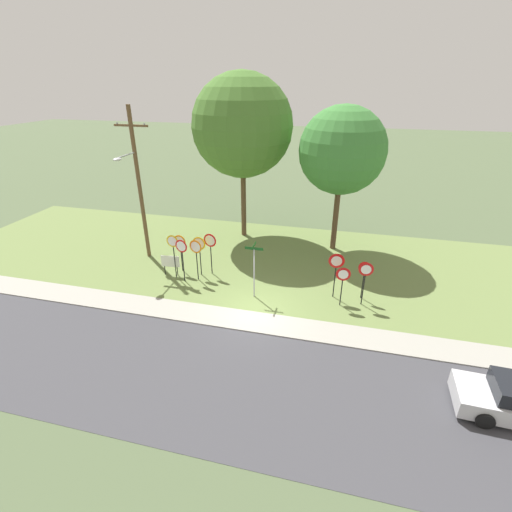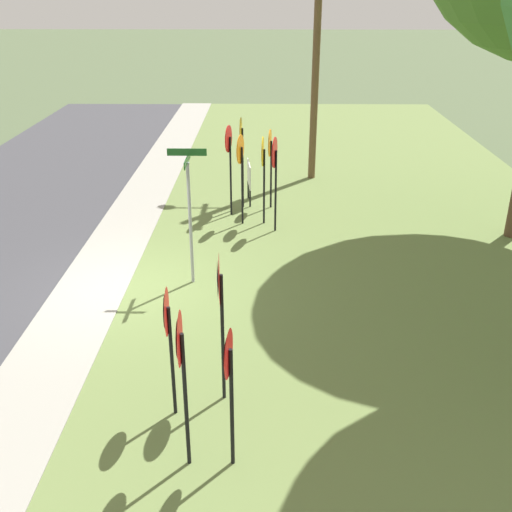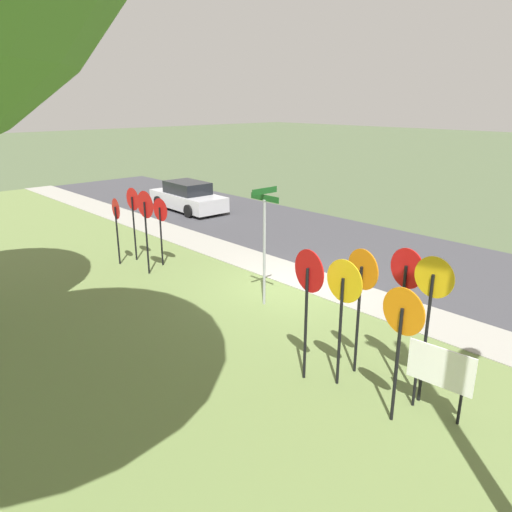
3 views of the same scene
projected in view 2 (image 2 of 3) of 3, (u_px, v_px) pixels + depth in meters
ground_plane at (128, 290)px, 13.14m from camera, size 160.00×160.00×0.00m
sidewalk_strip at (91, 289)px, 13.14m from camera, size 44.00×1.60×0.06m
grass_median at (400, 292)px, 13.04m from camera, size 44.00×12.00×0.04m
stop_sign_near_left at (241, 160)px, 15.91m from camera, size 0.77×0.18×2.50m
stop_sign_near_right at (241, 143)px, 17.10m from camera, size 0.71×0.10×2.67m
stop_sign_far_left at (275, 163)px, 15.41m from camera, size 0.79×0.16×2.56m
stop_sign_far_center at (263, 161)px, 15.96m from camera, size 0.79×0.11×2.44m
stop_sign_far_right at (229, 151)px, 16.52m from camera, size 0.74×0.16×2.59m
stop_sign_center_tall at (270, 151)px, 17.16m from camera, size 0.78×0.12×2.34m
yield_sign_near_left at (180, 355)px, 7.62m from camera, size 0.74×0.11×2.42m
yield_sign_near_right at (228, 369)px, 7.70m from camera, size 0.67×0.12×2.16m
yield_sign_far_left at (167, 324)px, 8.67m from camera, size 0.73×0.11×2.19m
yield_sign_far_right at (219, 293)px, 8.89m from camera, size 0.82×0.12×2.56m
street_name_post at (189, 206)px, 12.67m from camera, size 0.96×0.82×3.05m
utility_pole at (313, 24)px, 18.52m from camera, size 2.10×2.19×9.24m
notice_board at (249, 176)px, 17.92m from camera, size 1.10×0.14×1.25m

